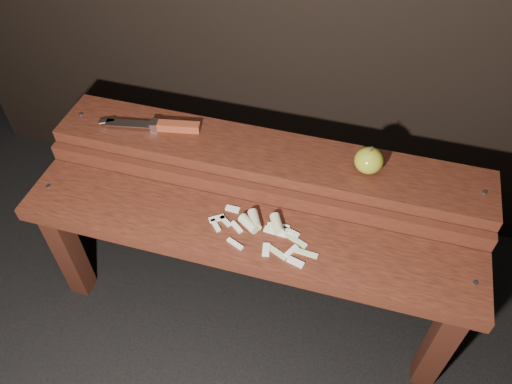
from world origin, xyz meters
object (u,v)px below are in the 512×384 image
(apple, at_px, (369,160))
(knife, at_px, (166,126))
(bench_front_tier, at_px, (243,250))
(bench_rear_tier, at_px, (266,174))

(apple, height_order, knife, apple)
(bench_front_tier, height_order, knife, knife)
(bench_front_tier, xyz_separation_m, bench_rear_tier, (0.00, 0.23, 0.06))
(apple, bearing_deg, bench_front_tier, -139.18)
(bench_rear_tier, relative_size, apple, 15.18)
(apple, distance_m, knife, 0.56)
(knife, bearing_deg, apple, -0.82)
(bench_rear_tier, xyz_separation_m, apple, (0.27, 0.00, 0.12))
(knife, bearing_deg, bench_rear_tier, -2.39)
(bench_rear_tier, distance_m, apple, 0.29)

